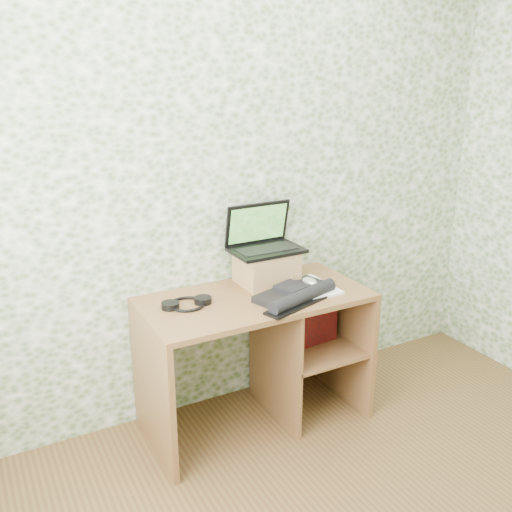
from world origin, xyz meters
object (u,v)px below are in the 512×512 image
keyboard (296,294)px  laptop (263,239)px  notepad (311,287)px  desk (265,337)px  riser (266,267)px

keyboard → laptop: bearing=77.3°
notepad → desk: bearing=161.9°
laptop → keyboard: 0.38m
keyboard → notepad: bearing=11.6°
laptop → keyboard: laptop is taller
riser → notepad: riser is taller
desk → keyboard: keyboard is taller
desk → notepad: notepad is taller
riser → notepad: (0.17, -0.19, -0.08)m
desk → riser: riser is taller
laptop → riser: bearing=-90.6°
desk → laptop: laptop is taller
riser → desk: bearing=-121.1°
riser → laptop: 0.16m
laptop → keyboard: size_ratio=0.76×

